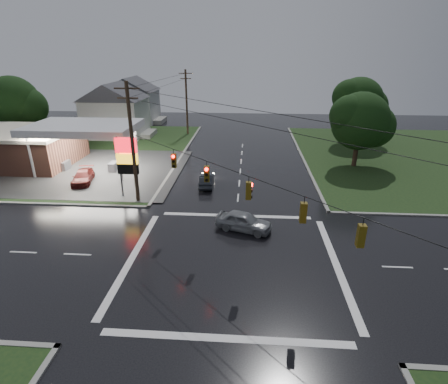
# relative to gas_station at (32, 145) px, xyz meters

# --- Properties ---
(ground) EXTENTS (120.00, 120.00, 0.00)m
(ground) POSITION_rel_gas_station_xyz_m (25.68, -19.70, -2.55)
(ground) COLOR black
(ground) RESTS_ON ground
(grass_nw) EXTENTS (36.00, 36.00, 0.08)m
(grass_nw) POSITION_rel_gas_station_xyz_m (-0.32, 6.30, -2.51)
(grass_nw) COLOR black
(grass_nw) RESTS_ON ground
(grass_ne) EXTENTS (36.00, 36.00, 0.08)m
(grass_ne) POSITION_rel_gas_station_xyz_m (51.68, 6.30, -2.51)
(grass_ne) COLOR black
(grass_ne) RESTS_ON ground
(gas_station) EXTENTS (26.20, 18.00, 5.60)m
(gas_station) POSITION_rel_gas_station_xyz_m (0.00, 0.00, 0.00)
(gas_station) COLOR #2D2D2D
(gas_station) RESTS_ON ground
(pylon_sign) EXTENTS (2.00, 0.35, 6.00)m
(pylon_sign) POSITION_rel_gas_station_xyz_m (15.18, -9.20, 1.46)
(pylon_sign) COLOR #59595E
(pylon_sign) RESTS_ON ground
(utility_pole_nw) EXTENTS (2.20, 0.32, 11.00)m
(utility_pole_nw) POSITION_rel_gas_station_xyz_m (16.18, -10.20, 3.17)
(utility_pole_nw) COLOR #382619
(utility_pole_nw) RESTS_ON ground
(utility_pole_n) EXTENTS (2.20, 0.32, 10.50)m
(utility_pole_n) POSITION_rel_gas_station_xyz_m (16.18, 18.30, 2.92)
(utility_pole_n) COLOR #382619
(utility_pole_n) RESTS_ON ground
(traffic_signals) EXTENTS (26.87, 26.87, 1.47)m
(traffic_signals) POSITION_rel_gas_station_xyz_m (25.69, -19.72, 3.93)
(traffic_signals) COLOR black
(traffic_signals) RESTS_ON ground
(house_near) EXTENTS (11.05, 8.48, 8.60)m
(house_near) POSITION_rel_gas_station_xyz_m (4.73, 16.30, 1.86)
(house_near) COLOR silver
(house_near) RESTS_ON ground
(house_far) EXTENTS (11.05, 8.48, 8.60)m
(house_far) POSITION_rel_gas_station_xyz_m (3.73, 28.30, 1.86)
(house_far) COLOR silver
(house_far) RESTS_ON ground
(tree_nw_behind) EXTENTS (8.93, 7.60, 10.00)m
(tree_nw_behind) POSITION_rel_gas_station_xyz_m (-8.17, 10.29, 3.63)
(tree_nw_behind) COLOR black
(tree_nw_behind) RESTS_ON ground
(tree_ne_near) EXTENTS (7.99, 6.80, 8.98)m
(tree_ne_near) POSITION_rel_gas_station_xyz_m (39.82, 2.29, 3.01)
(tree_ne_near) COLOR black
(tree_ne_near) RESTS_ON ground
(tree_ne_far) EXTENTS (8.46, 7.20, 9.80)m
(tree_ne_far) POSITION_rel_gas_station_xyz_m (42.83, 14.29, 3.63)
(tree_ne_far) COLOR black
(tree_ne_far) RESTS_ON ground
(car_north) EXTENTS (1.58, 4.05, 1.31)m
(car_north) POSITION_rel_gas_station_xyz_m (22.24, -5.70, -1.89)
(car_north) COLOR black
(car_north) RESTS_ON ground
(car_crossing) EXTENTS (4.82, 3.16, 1.53)m
(car_crossing) POSITION_rel_gas_station_xyz_m (26.34, -15.22, -1.78)
(car_crossing) COLOR gray
(car_crossing) RESTS_ON ground
(car_pump) EXTENTS (2.85, 4.90, 1.33)m
(car_pump) POSITION_rel_gas_station_xyz_m (8.77, -5.70, -1.88)
(car_pump) COLOR #5C1815
(car_pump) RESTS_ON ground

